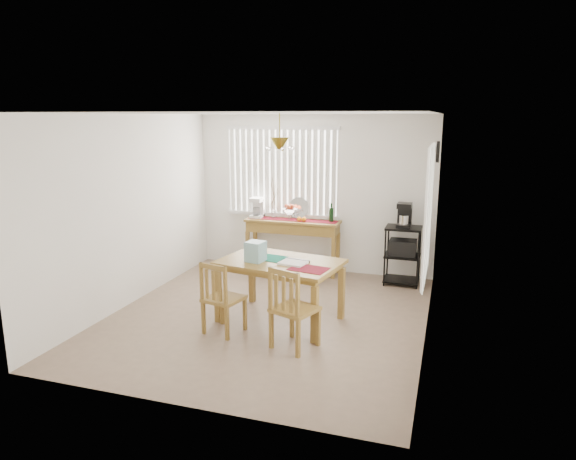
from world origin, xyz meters
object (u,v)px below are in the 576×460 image
(dining_table, at_px, (280,268))
(wire_cart, at_px, (403,250))
(cart_items, at_px, (404,216))
(chair_left, at_px, (222,298))
(sideboard, at_px, (293,233))
(chair_right, at_px, (293,309))

(dining_table, bearing_deg, wire_cart, 55.63)
(cart_items, bearing_deg, dining_table, -124.24)
(chair_left, bearing_deg, cart_items, 53.84)
(sideboard, bearing_deg, chair_left, -91.48)
(sideboard, relative_size, dining_table, 0.98)
(sideboard, height_order, wire_cart, wire_cart)
(dining_table, bearing_deg, cart_items, 55.76)
(dining_table, xyz_separation_m, chair_left, (-0.54, -0.60, -0.26))
(chair_left, height_order, chair_right, chair_right)
(wire_cart, height_order, chair_right, chair_right)
(sideboard, bearing_deg, dining_table, -77.32)
(sideboard, xyz_separation_m, cart_items, (1.81, -0.10, 0.42))
(cart_items, height_order, chair_right, cart_items)
(cart_items, height_order, dining_table, cart_items)
(wire_cart, height_order, chair_left, wire_cart)
(sideboard, height_order, chair_left, chair_left)
(cart_items, bearing_deg, wire_cart, -90.00)
(sideboard, distance_m, chair_left, 2.68)
(sideboard, distance_m, dining_table, 2.13)
(wire_cart, bearing_deg, cart_items, 90.00)
(sideboard, height_order, chair_right, chair_right)
(dining_table, distance_m, chair_right, 0.87)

